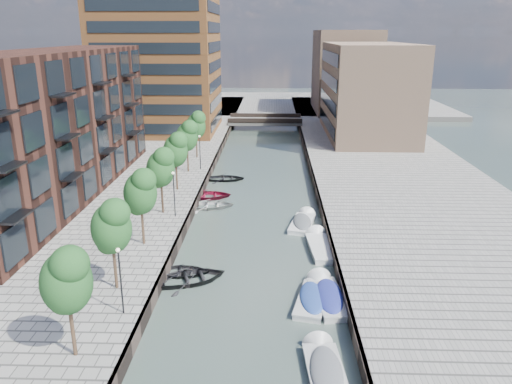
# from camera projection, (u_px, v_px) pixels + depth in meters

# --- Properties ---
(water) EXTENTS (300.00, 300.00, 0.00)m
(water) POSITION_uv_depth(u_px,v_px,m) (261.00, 178.00, 59.60)
(water) COLOR #38473F
(water) RESTS_ON ground
(quay_right) EXTENTS (20.00, 140.00, 1.00)m
(quay_right) POSITION_uv_depth(u_px,v_px,m) (396.00, 175.00, 58.92)
(quay_right) COLOR gray
(quay_right) RESTS_ON ground
(quay_wall_left) EXTENTS (0.25, 140.00, 1.00)m
(quay_wall_left) POSITION_uv_depth(u_px,v_px,m) (210.00, 173.00, 59.64)
(quay_wall_left) COLOR #332823
(quay_wall_left) RESTS_ON ground
(quay_wall_right) EXTENTS (0.25, 140.00, 1.00)m
(quay_wall_right) POSITION_uv_depth(u_px,v_px,m) (312.00, 174.00, 59.24)
(quay_wall_right) COLOR #332823
(quay_wall_right) RESTS_ON ground
(far_closure) EXTENTS (80.00, 40.00, 1.00)m
(far_closure) POSITION_uv_depth(u_px,v_px,m) (267.00, 104.00, 116.53)
(far_closure) COLOR gray
(far_closure) RESTS_ON ground
(apartment_block) EXTENTS (8.00, 38.00, 14.00)m
(apartment_block) POSITION_uv_depth(u_px,v_px,m) (52.00, 125.00, 48.28)
(apartment_block) COLOR #321913
(apartment_block) RESTS_ON quay_left
(tower) EXTENTS (18.00, 18.00, 30.00)m
(tower) POSITION_uv_depth(u_px,v_px,m) (158.00, 36.00, 79.04)
(tower) COLOR #9C5D2D
(tower) RESTS_ON quay_left
(tan_block_near) EXTENTS (12.00, 25.00, 14.00)m
(tan_block_near) POSITION_uv_depth(u_px,v_px,m) (367.00, 90.00, 77.56)
(tan_block_near) COLOR tan
(tan_block_near) RESTS_ON quay_right
(tan_block_far) EXTENTS (12.00, 20.00, 16.00)m
(tan_block_far) POSITION_uv_depth(u_px,v_px,m) (345.00, 71.00, 102.00)
(tan_block_far) COLOR tan
(tan_block_far) RESTS_ON quay_right
(bridge) EXTENTS (13.00, 6.00, 1.30)m
(bridge) POSITION_uv_depth(u_px,v_px,m) (265.00, 121.00, 89.62)
(bridge) COLOR gray
(bridge) RESTS_ON ground
(tree_0) EXTENTS (2.50, 2.50, 5.95)m
(tree_0) POSITION_uv_depth(u_px,v_px,m) (66.00, 278.00, 23.99)
(tree_0) COLOR #382619
(tree_0) RESTS_ON quay_left
(tree_1) EXTENTS (2.50, 2.50, 5.95)m
(tree_1) POSITION_uv_depth(u_px,v_px,m) (111.00, 225.00, 30.65)
(tree_1) COLOR #382619
(tree_1) RESTS_ON quay_left
(tree_2) EXTENTS (2.50, 2.50, 5.95)m
(tree_2) POSITION_uv_depth(u_px,v_px,m) (140.00, 190.00, 37.31)
(tree_2) COLOR #382619
(tree_2) RESTS_ON quay_left
(tree_3) EXTENTS (2.50, 2.50, 5.95)m
(tree_3) POSITION_uv_depth(u_px,v_px,m) (160.00, 166.00, 43.97)
(tree_3) COLOR #382619
(tree_3) RESTS_ON quay_left
(tree_4) EXTENTS (2.50, 2.50, 5.95)m
(tree_4) POSITION_uv_depth(u_px,v_px,m) (175.00, 149.00, 50.64)
(tree_4) COLOR #382619
(tree_4) RESTS_ON quay_left
(tree_5) EXTENTS (2.50, 2.50, 5.95)m
(tree_5) POSITION_uv_depth(u_px,v_px,m) (187.00, 135.00, 57.30)
(tree_5) COLOR #382619
(tree_5) RESTS_ON quay_left
(tree_6) EXTENTS (2.50, 2.50, 5.95)m
(tree_6) POSITION_uv_depth(u_px,v_px,m) (196.00, 124.00, 63.96)
(tree_6) COLOR #382619
(tree_6) RESTS_ON quay_left
(lamp_0) EXTENTS (0.24, 0.24, 4.12)m
(lamp_0) POSITION_uv_depth(u_px,v_px,m) (120.00, 274.00, 28.31)
(lamp_0) COLOR black
(lamp_0) RESTS_ON quay_left
(lamp_1) EXTENTS (0.24, 0.24, 4.12)m
(lamp_1) POSITION_uv_depth(u_px,v_px,m) (174.00, 189.00, 43.53)
(lamp_1) COLOR black
(lamp_1) RESTS_ON quay_left
(lamp_2) EXTENTS (0.24, 0.24, 4.12)m
(lamp_2) POSITION_uv_depth(u_px,v_px,m) (200.00, 149.00, 58.75)
(lamp_2) COLOR black
(lamp_2) RESTS_ON quay_left
(sloop_0) EXTENTS (5.96, 5.17, 1.03)m
(sloop_0) POSITION_uv_depth(u_px,v_px,m) (191.00, 281.00, 34.83)
(sloop_0) COLOR black
(sloop_0) RESTS_ON ground
(sloop_1) EXTENTS (4.16, 3.08, 0.83)m
(sloop_1) POSITION_uv_depth(u_px,v_px,m) (183.00, 274.00, 35.86)
(sloop_1) COLOR black
(sloop_1) RESTS_ON ground
(sloop_2) EXTENTS (5.26, 3.96, 1.03)m
(sloop_2) POSITION_uv_depth(u_px,v_px,m) (208.00, 198.00, 52.40)
(sloop_2) COLOR maroon
(sloop_2) RESTS_ON ground
(sloop_3) EXTENTS (5.13, 3.93, 0.99)m
(sloop_3) POSITION_uv_depth(u_px,v_px,m) (210.00, 208.00, 49.43)
(sloop_3) COLOR #BABAB8
(sloop_3) RESTS_ON ground
(sloop_4) EXTENTS (4.63, 3.43, 0.93)m
(sloop_4) POSITION_uv_depth(u_px,v_px,m) (226.00, 180.00, 58.62)
(sloop_4) COLOR black
(sloop_4) RESTS_ON ground
(motorboat_0) EXTENTS (2.81, 5.34, 1.69)m
(motorboat_0) POSITION_uv_depth(u_px,v_px,m) (313.00, 297.00, 32.38)
(motorboat_0) COLOR silver
(motorboat_0) RESTS_ON ground
(motorboat_1) EXTENTS (2.17, 5.36, 1.75)m
(motorboat_1) POSITION_uv_depth(u_px,v_px,m) (325.00, 370.00, 25.40)
(motorboat_1) COLOR #B5B5B3
(motorboat_1) RESTS_ON ground
(motorboat_2) EXTENTS (2.40, 5.78, 1.88)m
(motorboat_2) POSITION_uv_depth(u_px,v_px,m) (320.00, 246.00, 40.33)
(motorboat_2) COLOR white
(motorboat_2) RESTS_ON ground
(motorboat_3) EXTENTS (2.69, 5.72, 1.83)m
(motorboat_3) POSITION_uv_depth(u_px,v_px,m) (327.00, 295.00, 32.57)
(motorboat_3) COLOR #BBBCB9
(motorboat_3) RESTS_ON ground
(motorboat_4) EXTENTS (2.82, 5.33, 1.69)m
(motorboat_4) POSITION_uv_depth(u_px,v_px,m) (303.00, 222.00, 45.12)
(motorboat_4) COLOR white
(motorboat_4) RESTS_ON ground
(car) EXTENTS (2.79, 4.39, 1.39)m
(car) POSITION_uv_depth(u_px,v_px,m) (338.00, 132.00, 78.06)
(car) COLOR silver
(car) RESTS_ON quay_right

